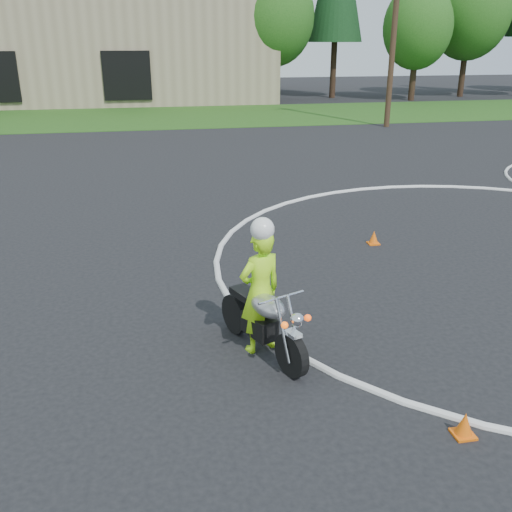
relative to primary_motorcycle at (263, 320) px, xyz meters
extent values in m
cube|color=#1E4714|center=(5.71, 26.73, -0.52)|extent=(120.00, 10.00, 0.02)
torus|color=silver|center=(5.71, 2.73, -0.52)|extent=(12.12, 12.12, 0.12)
cylinder|color=black|center=(0.25, -0.63, -0.22)|extent=(0.35, 0.62, 0.62)
cylinder|color=black|center=(-0.29, 0.70, -0.22)|extent=(0.35, 0.62, 0.62)
cube|color=black|center=(-0.04, 0.08, -0.11)|extent=(0.48, 0.63, 0.31)
ellipsoid|color=#A7A7AB|center=(0.04, -0.11, 0.28)|extent=(0.59, 0.75, 0.29)
cube|color=black|center=(-0.15, 0.37, 0.24)|extent=(0.48, 0.67, 0.10)
cylinder|color=#B9B9BF|center=(0.14, -0.59, 0.14)|extent=(0.18, 0.36, 0.83)
cylinder|color=silver|center=(0.31, -0.52, 0.14)|extent=(0.18, 0.36, 0.83)
cube|color=white|center=(0.26, -0.65, 0.11)|extent=(0.22, 0.26, 0.05)
cylinder|color=white|center=(0.16, -0.39, 0.52)|extent=(0.68, 0.31, 0.04)
sphere|color=white|center=(0.29, -0.73, 0.35)|extent=(0.19, 0.19, 0.19)
sphere|color=#FE590C|center=(0.11, -0.78, 0.32)|extent=(0.09, 0.09, 0.09)
sphere|color=#FE490C|center=(0.46, -0.64, 0.32)|extent=(0.09, 0.09, 0.09)
cylinder|color=silver|center=(-0.04, 0.53, -0.22)|extent=(0.39, 0.79, 0.08)
imported|color=#B0FF1A|center=(-0.02, 0.14, 0.38)|extent=(0.78, 0.65, 1.82)
sphere|color=white|center=(0.00, 0.09, 1.32)|extent=(0.33, 0.33, 0.33)
cone|color=orange|center=(1.87, -2.21, -0.38)|extent=(0.22, 0.22, 0.30)
cube|color=orange|center=(1.87, -2.21, -0.51)|extent=(0.24, 0.24, 0.03)
cone|color=orange|center=(3.32, 4.09, -0.38)|extent=(0.22, 0.22, 0.30)
cube|color=orange|center=(3.32, 4.09, -0.51)|extent=(0.24, 0.24, 0.03)
cube|color=black|center=(-2.29, 31.63, 1.47)|extent=(3.00, 0.16, 3.00)
cylinder|color=#382619|center=(7.71, 33.73, 1.09)|extent=(0.44, 0.44, 3.24)
ellipsoid|color=#1E5116|center=(7.71, 33.73, 5.05)|extent=(5.40, 5.40, 6.48)
cylinder|color=#382619|center=(12.71, 35.73, 1.45)|extent=(0.44, 0.44, 3.96)
cylinder|color=#382619|center=(17.71, 32.73, 0.91)|extent=(0.44, 0.44, 2.88)
ellipsoid|color=#1E5116|center=(17.71, 32.73, 4.43)|extent=(4.80, 4.80, 5.76)
cylinder|color=#382619|center=(22.71, 34.73, 1.27)|extent=(0.44, 0.44, 3.60)
ellipsoid|color=#1E5116|center=(22.71, 34.73, 5.67)|extent=(6.00, 6.00, 7.20)
cylinder|color=#382619|center=(3.71, 34.73, 0.91)|extent=(0.44, 0.44, 2.88)
ellipsoid|color=#1E5116|center=(3.71, 34.73, 4.43)|extent=(4.80, 4.80, 5.76)
cylinder|color=#473321|center=(10.71, 20.73, 4.47)|extent=(0.28, 0.28, 10.00)
camera|label=1|loc=(-1.47, -7.00, 3.71)|focal=40.00mm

